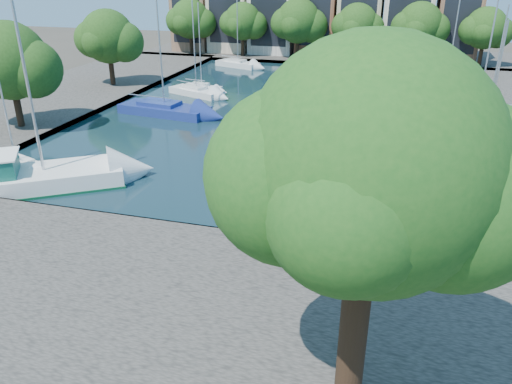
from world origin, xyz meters
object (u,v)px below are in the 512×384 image
Objects in this scene: sailboat_left_a at (17,166)px; sailboat_right_a at (470,212)px; giraffe_statue at (270,200)px; motorsailer at (12,177)px; plane_tree at (374,176)px.

sailboat_left_a is 0.97× the size of sailboat_right_a.
motorsailer is (-16.54, 3.35, -2.11)m from giraffe_statue.
sailboat_left_a is (-22.62, 13.12, -7.07)m from plane_tree.
sailboat_right_a is at bearing 71.20° from plane_tree.
giraffe_statue is 0.45× the size of motorsailer.
sailboat_left_a is at bearing -178.16° from sailboat_right_a.
plane_tree reaches higher than giraffe_statue.
sailboat_right_a is (27.38, 0.88, -0.05)m from sailboat_left_a.
motorsailer reaches higher than sailboat_left_a.
motorsailer reaches higher than giraffe_statue.
motorsailer is 2.90m from sailboat_left_a.
motorsailer is 1.20× the size of sailboat_left_a.
giraffe_statue is 0.52× the size of sailboat_right_a.
giraffe_statue is at bearing -11.46° from motorsailer.
motorsailer is at bearing -172.86° from sailboat_right_a.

